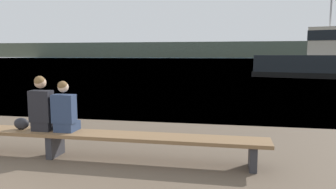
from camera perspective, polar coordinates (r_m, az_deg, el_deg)
The scene contains 7 objects.
water_surface at distance 128.75m, azimuth 9.61°, elevation 6.09°, with size 240.00×240.00×0.00m, color #426B8E.
far_shoreline at distance 198.88m, azimuth 10.16°, elevation 7.69°, with size 600.00×12.00×9.14m, color #424738.
bench_main at distance 6.41m, azimuth -19.09°, elevation -6.73°, with size 7.67×0.56×0.47m.
person_left at distance 6.43m, azimuth -21.08°, elevation -2.01°, with size 0.40×0.41×1.01m.
person_right at distance 6.22m, azimuth -17.54°, elevation -2.66°, with size 0.40×0.40×0.93m.
shopping_bag at distance 6.74m, azimuth -24.16°, elevation -4.64°, with size 0.29×0.17×0.22m.
tugboat_red at distance 29.08m, azimuth 25.99°, elevation 5.11°, with size 11.41×5.88×6.63m.
Camera 1 is at (3.30, -2.82, 1.87)m, focal length 35.00 mm.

